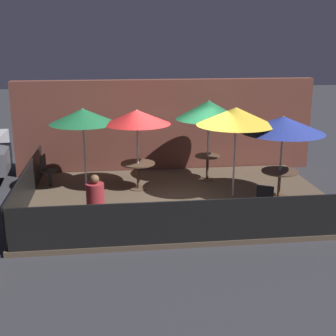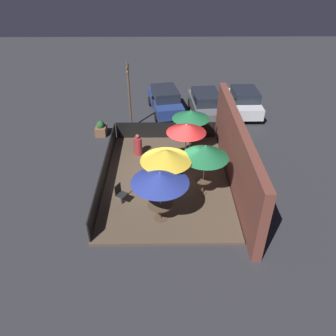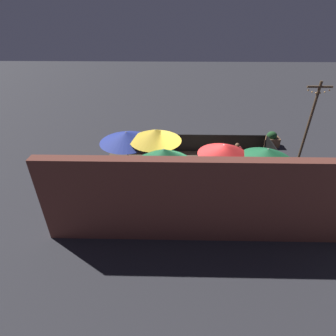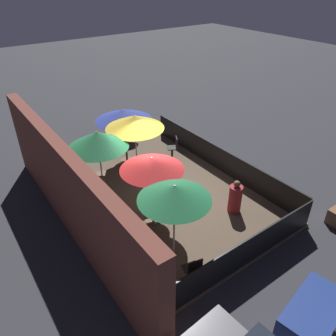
% 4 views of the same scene
% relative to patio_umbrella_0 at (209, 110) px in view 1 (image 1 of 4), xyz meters
% --- Properties ---
extents(ground_plane, '(60.00, 60.00, 0.00)m').
position_rel_patio_umbrella_0_xyz_m(ground_plane, '(-1.09, -1.60, -2.28)').
color(ground_plane, '#2D2D33').
extents(patio_deck, '(8.20, 5.83, 0.12)m').
position_rel_patio_umbrella_0_xyz_m(patio_deck, '(-1.09, -1.60, -2.22)').
color(patio_deck, brown).
rests_on(patio_deck, ground_plane).
extents(building_wall, '(9.80, 0.36, 3.06)m').
position_rel_patio_umbrella_0_xyz_m(building_wall, '(-1.09, 1.54, -0.76)').
color(building_wall, brown).
rests_on(building_wall, ground_plane).
extents(fence_front, '(8.00, 0.05, 0.95)m').
position_rel_patio_umbrella_0_xyz_m(fence_front, '(-1.09, -4.47, -1.69)').
color(fence_front, black).
rests_on(fence_front, patio_deck).
extents(fence_side_left, '(0.05, 5.63, 0.95)m').
position_rel_patio_umbrella_0_xyz_m(fence_side_left, '(-5.15, -1.60, -1.69)').
color(fence_side_left, black).
rests_on(fence_side_left, patio_deck).
extents(patio_umbrella_0, '(1.99, 1.99, 2.44)m').
position_rel_patio_umbrella_0_xyz_m(patio_umbrella_0, '(0.00, 0.00, 0.00)').
color(patio_umbrella_0, '#B2B2B7').
rests_on(patio_umbrella_0, patio_deck).
extents(patio_umbrella_1, '(2.23, 2.23, 2.24)m').
position_rel_patio_umbrella_0_xyz_m(patio_umbrella_1, '(1.62, -1.85, -0.15)').
color(patio_umbrella_1, '#B2B2B7').
rests_on(patio_umbrella_1, patio_deck).
extents(patio_umbrella_2, '(1.89, 1.89, 2.30)m').
position_rel_patio_umbrella_0_xyz_m(patio_umbrella_2, '(-2.18, -0.65, -0.06)').
color(patio_umbrella_2, '#B2B2B7').
rests_on(patio_umbrella_2, patio_deck).
extents(patio_umbrella_3, '(1.91, 1.91, 2.32)m').
position_rel_patio_umbrella_0_xyz_m(patio_umbrella_3, '(-3.68, -0.33, -0.06)').
color(patio_umbrella_3, '#B2B2B7').
rests_on(patio_umbrella_3, patio_deck).
extents(patio_umbrella_4, '(2.10, 2.10, 2.47)m').
position_rel_patio_umbrella_0_xyz_m(patio_umbrella_4, '(0.39, -1.62, 0.06)').
color(patio_umbrella_4, '#B2B2B7').
rests_on(patio_umbrella_4, patio_deck).
extents(dining_table_0, '(0.77, 0.77, 0.76)m').
position_rel_patio_umbrella_0_xyz_m(dining_table_0, '(-0.00, 0.00, -1.57)').
color(dining_table_0, '#4C3828').
rests_on(dining_table_0, patio_deck).
extents(dining_table_1, '(1.00, 1.00, 0.75)m').
position_rel_patio_umbrella_0_xyz_m(dining_table_1, '(1.62, -1.85, -1.57)').
color(dining_table_1, '#4C3828').
rests_on(dining_table_1, patio_deck).
extents(dining_table_2, '(0.98, 0.98, 0.78)m').
position_rel_patio_umbrella_0_xyz_m(dining_table_2, '(-2.18, -0.65, -1.54)').
color(dining_table_2, '#4C3828').
rests_on(dining_table_2, patio_deck).
extents(patio_chair_0, '(0.48, 0.48, 0.94)m').
position_rel_patio_umbrella_0_xyz_m(patio_chair_0, '(-4.80, -0.08, -1.65)').
color(patio_chair_0, black).
rests_on(patio_chair_0, patio_deck).
extents(patio_chair_1, '(0.55, 0.55, 0.94)m').
position_rel_patio_umbrella_0_xyz_m(patio_chair_1, '(0.66, -3.55, -1.65)').
color(patio_chair_1, black).
rests_on(patio_chair_1, patio_deck).
extents(patron_0, '(0.55, 0.55, 1.18)m').
position_rel_patio_umbrella_0_xyz_m(patron_0, '(-3.33, -3.07, -1.65)').
color(patron_0, maroon).
rests_on(patron_0, patio_deck).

